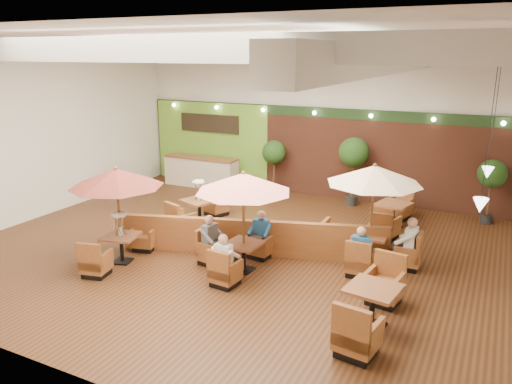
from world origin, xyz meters
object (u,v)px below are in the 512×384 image
Objects in this scene: diner_0 at (225,254)px; diner_2 at (211,235)px; booth_divider at (252,238)px; topiary_2 at (492,176)px; service_counter at (201,172)px; table_2 at (373,195)px; table_3 at (199,209)px; diner_4 at (409,238)px; table_1 at (241,199)px; topiary_1 at (354,155)px; diner_3 at (361,246)px; table_0 at (117,190)px; table_4 at (372,308)px; table_5 at (393,216)px; diner_1 at (260,230)px; topiary_0 at (274,155)px.

diner_2 is (-0.91, 0.91, 0.01)m from diner_0.
booth_divider is 7.74m from topiary_2.
table_2 is at bearing -29.27° from service_counter.
diner_0 reaches higher than booth_divider.
table_3 is 6.31m from diner_4.
table_3 is (-2.73, 2.37, -1.30)m from table_1.
topiary_1 is 5.85m from diner_3.
booth_divider is 2.92m from table_3.
diner_0 is 1.28m from diner_2.
diner_0 is at bearing -100.28° from booth_divider.
diner_2 is (2.08, 0.91, -1.11)m from table_0.
diner_4 is (4.41, 1.89, 0.02)m from diner_2.
table_2 reaches higher than table_4.
table_3 reaches higher than diner_3.
table_5 reaches higher than booth_divider.
table_2 is at bearing 94.39° from diner_4.
diner_1 is (2.78, -1.46, 0.26)m from table_3.
diner_4 is at bearing -57.76° from table_5.
diner_2 is (1.25, -6.44, -0.75)m from topiary_0.
table_3 is 4.31m from diner_0.
booth_divider is 3.46× the size of topiary_2.
topiary_0 is at bearing 120.78° from diner_3.
table_0 is 0.88× the size of table_4.
diner_0 is at bearing -176.82° from table_4.
table_0 is 1.24× the size of topiary_0.
diner_1 is at bearing -161.24° from table_2.
table_0 is 8.02m from table_5.
service_counter is 1.18× the size of table_2.
topiary_0 is 6.61m from diner_2.
table_5 is at bearing 42.09° from table_3.
diner_1 is 0.98× the size of diner_2.
table_4 is at bearing -71.24° from topiary_1.
diner_3 is at bearing 139.39° from diner_4.
diner_1 is at bearing 17.54° from table_0.
table_2 reaches higher than table_3.
diner_2 reaches higher than booth_divider.
service_counter is 8.84m from diner_0.
table_3 is 3.64× the size of diner_3.
table_0 is at bearing -117.22° from topiary_1.
table_2 is 1.08× the size of topiary_1.
diner_0 is (0.25, -1.84, 0.28)m from booth_divider.
table_0 is at bearing -56.81° from diner_2.
table_0 is 0.91× the size of table_5.
booth_divider is at bearing -47.03° from service_counter.
table_5 is 1.37× the size of topiary_0.
diner_4 is (0.92, -2.78, 0.40)m from table_5.
topiary_2 reaches higher than diner_1.
topiary_2 reaches higher than diner_4.
table_0 is 2.94× the size of diner_4.
table_4 is 5.91m from table_5.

